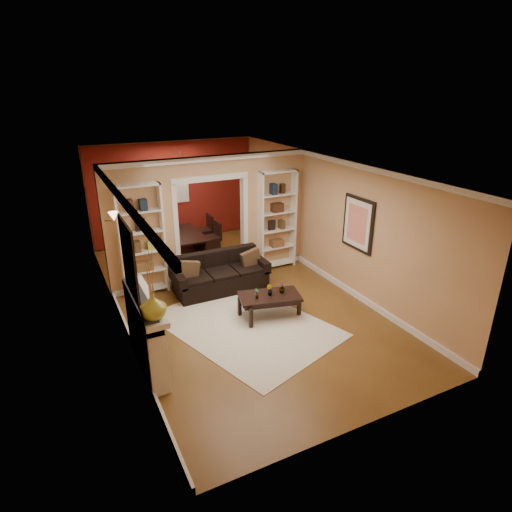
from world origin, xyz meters
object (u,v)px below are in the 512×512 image
coffee_table (269,305)px  fireplace (147,333)px  sofa (220,273)px  bookshelf_right (277,220)px  bookshelf_left (142,241)px  dining_table (186,244)px

coffee_table → fireplace: size_ratio=0.66×
sofa → bookshelf_right: bookshelf_right is taller
bookshelf_left → coffee_table: bearing=-47.4°
coffee_table → dining_table: (-0.42, 3.76, 0.06)m
coffee_table → bookshelf_right: size_ratio=0.49×
bookshelf_right → dining_table: (-1.68, 1.76, -0.87)m
coffee_table → dining_table: dining_table is taller
sofa → bookshelf_right: size_ratio=0.87×
bookshelf_left → dining_table: bookshelf_left is taller
coffee_table → sofa: bearing=119.9°
bookshelf_right → coffee_table: bearing=-122.0°
dining_table → bookshelf_right: bearing=-136.3°
bookshelf_right → sofa: bearing=-160.8°
dining_table → sofa: bearing=-179.7°
sofa → bookshelf_left: size_ratio=0.87×
bookshelf_right → fireplace: size_ratio=1.35×
sofa → bookshelf_right: (1.66, 0.58, 0.76)m
dining_table → coffee_table: bearing=-173.6°
coffee_table → bookshelf_right: (1.26, 2.01, 0.94)m
sofa → bookshelf_right: 1.92m
fireplace → bookshelf_left: bearing=78.0°
sofa → fireplace: size_ratio=1.18×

